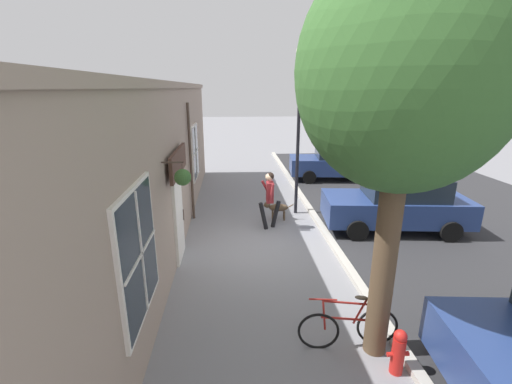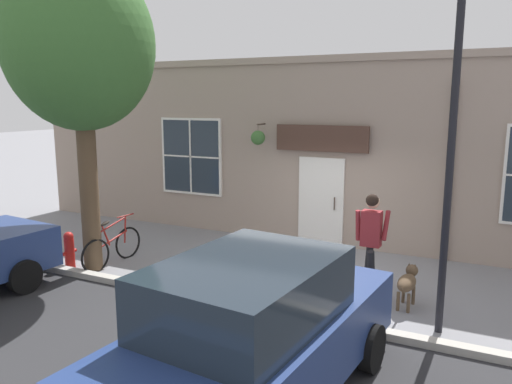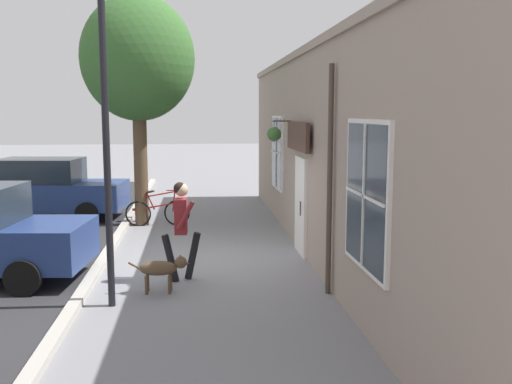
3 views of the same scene
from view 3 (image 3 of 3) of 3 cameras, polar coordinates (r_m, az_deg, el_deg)
The scene contains 9 objects.
ground_plane at distance 11.98m, azimuth -5.51°, elevation -6.82°, with size 90.00×90.00×0.00m, color gray.
storefront_facade at distance 11.86m, azimuth 5.75°, elevation 3.90°, with size 0.95×18.00×4.42m.
pedestrian_walking at distance 10.40m, azimuth -7.49°, elevation -2.86°, with size 0.72×0.56×1.81m.
dog_on_leash at distance 9.88m, azimuth -9.38°, elevation -7.52°, with size 1.05×0.31×0.66m.
street_tree_by_curb at distance 15.72m, azimuth -11.50°, elevation 12.48°, with size 3.00×2.70×6.12m.
leaning_bicycle at distance 15.71m, azimuth -9.80°, elevation -1.94°, with size 1.74×0.17×1.00m.
parked_car_nearest_curb at distance 17.45m, azimuth -20.22°, elevation 0.32°, with size 4.46×2.26×1.75m.
street_lamp at distance 9.03m, azimuth -14.96°, elevation 10.82°, with size 0.32×0.32×5.52m.
fire_hydrant at distance 16.38m, azimuth -11.67°, elevation -1.53°, with size 0.34×0.20×0.77m.
Camera 3 is at (0.08, 11.58, 3.04)m, focal length 40.00 mm.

